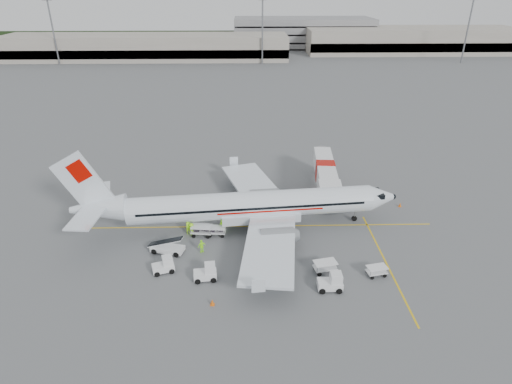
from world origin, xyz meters
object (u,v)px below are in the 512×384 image
belt_loader (167,242)px  tug_fore (330,282)px  aircraft (251,188)px  jet_bridge (325,177)px  tug_aft (163,265)px  tug_mid (205,272)px

belt_loader → tug_fore: bearing=-7.2°
aircraft → belt_loader: 11.67m
aircraft → jet_bridge: aircraft is taller
belt_loader → tug_fore: 18.55m
aircraft → tug_aft: (-9.45, -8.92, -4.53)m
tug_fore → tug_aft: size_ratio=1.09×
aircraft → belt_loader: (-9.59, -5.24, -4.07)m
aircraft → belt_loader: size_ratio=7.97×
belt_loader → tug_mid: (4.67, -5.06, -0.43)m
jet_bridge → tug_mid: 25.51m
tug_mid → tug_fore: bearing=-15.3°
aircraft → tug_fore: bearing=-63.7°
belt_loader → tug_aft: 3.70m
aircraft → tug_aft: bearing=-142.3°
tug_fore → tug_mid: bearing=172.0°
jet_bridge → tug_mid: size_ratio=7.44×
aircraft → tug_fore: size_ratio=15.99×
tug_fore → tug_aft: (-17.05, 3.28, -0.08)m
jet_bridge → tug_fore: size_ratio=7.10×
tug_mid → jet_bridge: bearing=45.6°
tug_mid → tug_aft: tug_mid is taller
jet_bridge → tug_aft: 27.54m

